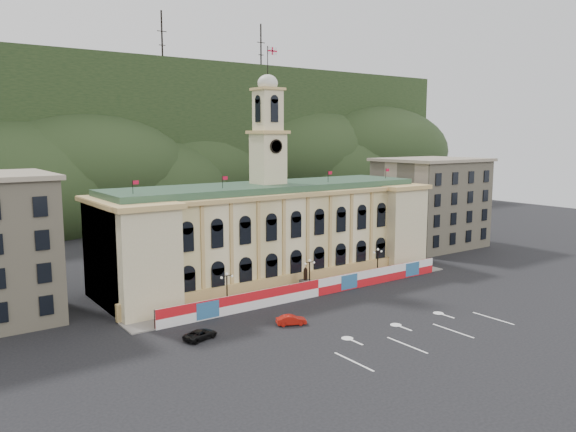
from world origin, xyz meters
TOP-DOWN VIEW (x-y plane):
  - ground at (0.00, 0.00)m, footprint 260.00×260.00m
  - lane_markings at (0.00, -5.00)m, footprint 26.00×10.00m
  - hill_ridge at (0.03, 121.99)m, footprint 230.00×80.00m
  - city_hall at (0.00, 27.63)m, footprint 56.20×17.60m
  - side_building_right at (43.00, 30.93)m, footprint 21.00×17.00m
  - hoarding_fence at (0.06, 15.07)m, footprint 50.00×0.44m
  - pavement at (0.00, 17.75)m, footprint 56.00×5.50m
  - statue at (0.00, 18.00)m, footprint 1.40×1.40m
  - lamp_left at (-14.00, 17.00)m, footprint 1.96×0.44m
  - lamp_center at (0.00, 17.00)m, footprint 1.96×0.44m
  - lamp_right at (14.00, 17.00)m, footprint 1.96×0.44m
  - red_sedan at (-10.56, 7.04)m, footprint 4.02×4.69m
  - black_suv at (-21.99, 9.10)m, footprint 3.96×5.11m

SIDE VIEW (x-z plane):
  - ground at x=0.00m, z-range 0.00..0.00m
  - lane_markings at x=0.00m, z-range -0.01..0.01m
  - pavement at x=0.00m, z-range 0.00..0.16m
  - black_suv at x=-21.99m, z-range 0.00..1.16m
  - red_sedan at x=-10.56m, z-range 0.00..1.23m
  - statue at x=0.00m, z-range -0.67..3.05m
  - hoarding_fence at x=0.06m, z-range 0.00..2.50m
  - lamp_left at x=-14.00m, z-range 0.50..5.65m
  - lamp_center at x=0.00m, z-range 0.50..5.65m
  - lamp_right at x=14.00m, z-range 0.50..5.65m
  - city_hall at x=0.00m, z-range -10.70..26.40m
  - side_building_right at x=43.00m, z-range 0.03..18.63m
  - hill_ridge at x=0.03m, z-range -12.52..51.48m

